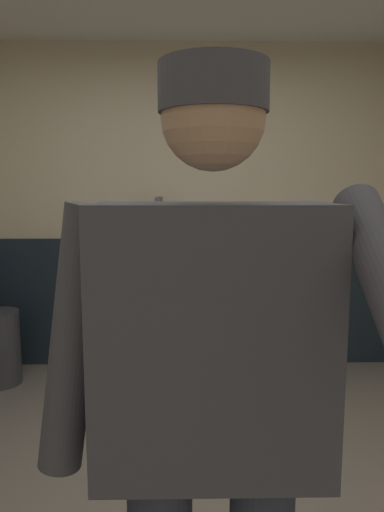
{
  "coord_description": "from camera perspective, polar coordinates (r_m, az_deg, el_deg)",
  "views": [
    {
      "loc": [
        0.0,
        -1.9,
        1.47
      ],
      "look_at": [
        0.03,
        -0.36,
        1.25
      ],
      "focal_mm": 33.59,
      "sensor_mm": 36.0,
      "label": 1
    }
  ],
  "objects": [
    {
      "name": "urinal_left",
      "position": [
        3.84,
        -9.44,
        -2.37
      ],
      "size": [
        0.4,
        0.34,
        1.24
      ],
      "color": "white",
      "rests_on": "ground_plane"
    },
    {
      "name": "wainscot_band_back",
      "position": [
        3.99,
        -1.01,
        -5.48
      ],
      "size": [
        3.41,
        0.03,
        1.06
      ],
      "primitive_type": "cube",
      "color": "#19232D",
      "rests_on": "ground_plane"
    },
    {
      "name": "urinal_middle",
      "position": [
        3.81,
        1.81,
        -2.36
      ],
      "size": [
        0.4,
        0.34,
        1.24
      ],
      "color": "white",
      "rests_on": "ground_plane"
    },
    {
      "name": "person",
      "position": [
        1.04,
        2.28,
        -18.42
      ],
      "size": [
        0.69,
        0.6,
        1.7
      ],
      "color": "#2D3342",
      "rests_on": "ground_plane"
    },
    {
      "name": "privacy_divider_panel",
      "position": [
        3.71,
        -3.92,
        0.05
      ],
      "size": [
        0.04,
        0.4,
        0.9
      ],
      "primitive_type": "cube",
      "color": "#4C4C51"
    },
    {
      "name": "wall_back",
      "position": [
        3.96,
        -1.04,
        5.63
      ],
      "size": [
        4.01,
        0.12,
        2.59
      ],
      "primitive_type": "cube",
      "color": "beige",
      "rests_on": "ground_plane"
    }
  ]
}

